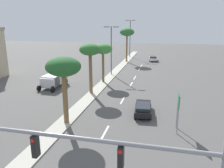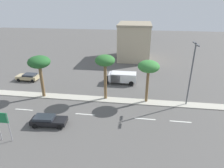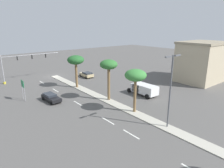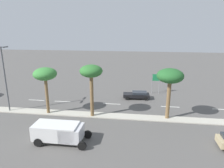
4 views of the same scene
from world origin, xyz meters
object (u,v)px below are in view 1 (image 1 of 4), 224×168
(palm_tree_rear, at_px, (63,68))
(palm_tree_front, at_px, (127,33))
(palm_tree_inboard, at_px, (90,51))
(sedan_white_front, at_px, (153,58))
(sedan_black_center, at_px, (143,108))
(street_lamp_near, at_px, (111,46))
(directional_road_sign, at_px, (178,105))
(palm_tree_mid, at_px, (103,50))
(street_lamp_left, at_px, (130,36))
(box_truck, at_px, (54,80))

(palm_tree_rear, relative_size, palm_tree_front, 0.79)
(palm_tree_rear, distance_m, palm_tree_inboard, 10.25)
(palm_tree_rear, height_order, palm_tree_front, palm_tree_front)
(palm_tree_rear, distance_m, sedan_white_front, 42.29)
(palm_tree_front, xyz_separation_m, sedan_black_center, (7.48, -34.08, -6.90))
(palm_tree_inboard, height_order, street_lamp_near, street_lamp_near)
(sedan_black_center, bearing_deg, directional_road_sign, -43.66)
(palm_tree_rear, bearing_deg, street_lamp_near, 91.31)
(palm_tree_rear, xyz_separation_m, palm_tree_mid, (-0.56, 16.72, -0.11))
(palm_tree_mid, height_order, sedan_black_center, palm_tree_mid)
(directional_road_sign, distance_m, street_lamp_near, 24.99)
(street_lamp_near, xyz_separation_m, sedan_white_front, (7.39, 18.65, -4.89))
(palm_tree_mid, xyz_separation_m, sedan_black_center, (8.08, -12.51, -4.98))
(palm_tree_inboard, height_order, sedan_black_center, palm_tree_inboard)
(street_lamp_left, bearing_deg, sedan_white_front, -38.62)
(sedan_white_front, bearing_deg, directional_road_sign, -84.10)
(palm_tree_rear, height_order, street_lamp_near, street_lamp_near)
(street_lamp_left, height_order, sedan_black_center, street_lamp_left)
(directional_road_sign, xyz_separation_m, palm_tree_rear, (-11.06, -0.84, 3.17))
(sedan_white_front, bearing_deg, street_lamp_near, -111.61)
(palm_tree_mid, distance_m, palm_tree_front, 21.67)
(street_lamp_near, bearing_deg, palm_tree_rear, -88.69)
(sedan_black_center, height_order, box_truck, box_truck)
(palm_tree_front, xyz_separation_m, box_truck, (-7.61, -26.26, -6.39))
(palm_tree_rear, distance_m, palm_tree_front, 38.33)
(palm_tree_inboard, bearing_deg, directional_road_sign, -38.69)
(street_lamp_left, xyz_separation_m, box_truck, (-7.12, -35.25, -5.17))
(palm_tree_mid, height_order, box_truck, palm_tree_mid)
(palm_tree_inboard, relative_size, palm_tree_mid, 1.09)
(palm_tree_front, relative_size, sedan_black_center, 1.89)
(box_truck, bearing_deg, palm_tree_front, 73.83)
(palm_tree_mid, height_order, sedan_white_front, palm_tree_mid)
(palm_tree_mid, distance_m, sedan_white_front, 26.27)
(directional_road_sign, distance_m, palm_tree_front, 39.36)
(sedan_black_center, relative_size, sedan_white_front, 1.04)
(palm_tree_mid, bearing_deg, street_lamp_near, 89.67)
(box_truck, bearing_deg, sedan_black_center, -27.38)
(palm_tree_mid, bearing_deg, palm_tree_inboard, -90.97)
(directional_road_sign, height_order, street_lamp_near, street_lamp_near)
(box_truck, bearing_deg, directional_road_sign, -30.99)
(palm_tree_front, relative_size, sedan_white_front, 1.96)
(palm_tree_front, xyz_separation_m, sedan_white_front, (6.83, 3.13, -6.86))
(palm_tree_rear, bearing_deg, palm_tree_front, 89.94)
(palm_tree_mid, xyz_separation_m, palm_tree_front, (0.59, 21.57, 1.92))
(street_lamp_left, xyz_separation_m, sedan_white_front, (7.32, -5.85, -5.64))
(palm_tree_inboard, relative_size, box_truck, 1.20)
(palm_tree_rear, distance_m, palm_tree_mid, 16.73)
(sedan_white_front, height_order, box_truck, box_truck)
(box_truck, bearing_deg, sedan_white_front, 63.84)
(palm_tree_mid, distance_m, street_lamp_near, 6.06)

